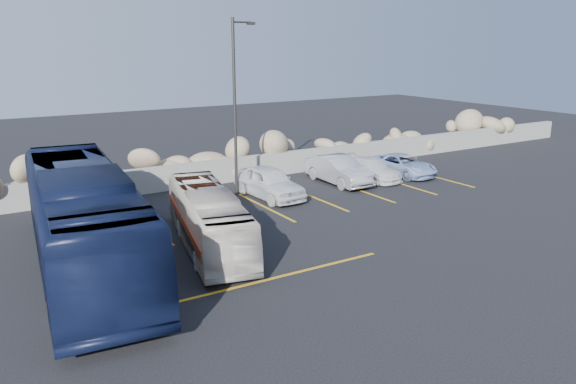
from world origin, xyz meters
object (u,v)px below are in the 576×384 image
vintage_bus (209,219)px  car_b (338,170)px  tour_coach (83,220)px  car_d (402,165)px  car_c (370,169)px  lamppost (236,103)px  car_a (269,182)px

vintage_bus → car_b: (9.32, 5.01, -0.33)m
tour_coach → car_d: size_ratio=2.92×
vintage_bus → car_c: (11.24, 4.85, -0.48)m
car_d → car_b: bearing=171.4°
vintage_bus → car_d: size_ratio=1.85×
lamppost → tour_coach: bearing=-145.4°
tour_coach → car_a: (9.10, 4.34, -0.91)m
vintage_bus → car_c: 12.25m
lamppost → tour_coach: size_ratio=0.68×
car_a → car_b: bearing=3.5°
lamppost → car_c: size_ratio=2.09×
car_b → car_d: (4.03, -0.32, -0.14)m
car_b → car_c: bearing=-3.7°
car_b → car_d: size_ratio=1.06×
car_c → car_d: car_d is taller
tour_coach → car_a: tour_coach is taller
vintage_bus → car_d: (13.35, 4.69, -0.48)m
car_b → lamppost: bearing=172.7°
car_c → vintage_bus: bearing=-161.1°
car_b → vintage_bus: bearing=-150.8°
tour_coach → car_a: size_ratio=2.77×
car_d → vintage_bus: bearing=-164.7°
lamppost → vintage_bus: bearing=-124.8°
vintage_bus → tour_coach: tour_coach is taller
vintage_bus → car_a: vintage_bus is taller
car_a → car_d: (8.34, 0.15, -0.16)m
vintage_bus → tour_coach: bearing=-170.1°
lamppost → car_b: bearing=-8.3°
car_a → lamppost: bearing=125.9°
vintage_bus → car_d: vintage_bus is taller
car_b → car_c: size_ratio=1.11×
lamppost → car_d: (9.33, -1.09, -3.74)m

